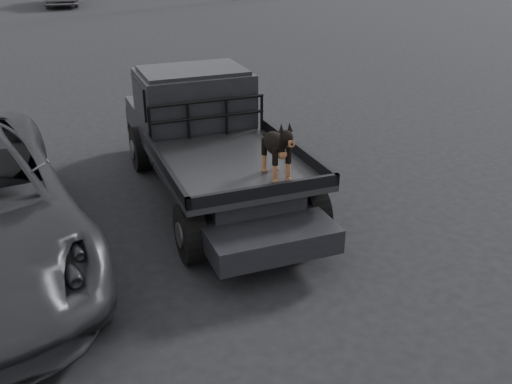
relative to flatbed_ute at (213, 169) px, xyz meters
name	(u,v)px	position (x,y,z in m)	size (l,w,h in m)	color
ground	(273,264)	(0.08, -2.18, -0.46)	(120.00, 120.00, 0.00)	black
flatbed_ute	(213,169)	(0.00, 0.00, 0.00)	(2.00, 5.40, 0.92)	black
ute_cab	(194,96)	(0.00, 0.95, 0.90)	(1.72, 1.30, 0.88)	black
headache_rack	(208,119)	(0.00, 0.20, 0.74)	(1.80, 0.08, 0.55)	black
dog	(276,149)	(0.36, -1.58, 0.83)	(0.32, 0.60, 0.74)	black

